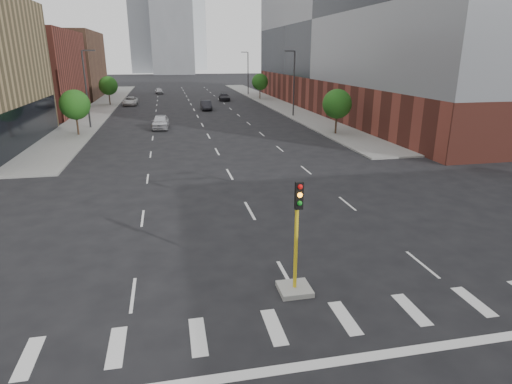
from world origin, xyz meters
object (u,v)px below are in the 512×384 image
object	(u,v)px
car_mid_right	(206,105)
car_distant	(159,91)
median_traffic_signal	(295,269)
car_deep_right	(224,97)
car_far_left	(130,101)
car_near_left	(160,122)

from	to	relation	value
car_mid_right	car_distant	xyz separation A→B (m)	(-7.67, 31.35, -0.08)
median_traffic_signal	car_deep_right	xyz separation A→B (m)	(6.71, 70.06, -0.27)
car_far_left	median_traffic_signal	bearing A→B (deg)	-80.30
car_far_left	car_distant	bearing A→B (deg)	78.39
car_mid_right	car_deep_right	world-z (taller)	car_mid_right
car_near_left	car_mid_right	distance (m)	18.59
car_deep_right	car_far_left	bearing A→B (deg)	-162.32
car_deep_right	car_near_left	bearing A→B (deg)	-107.66
car_mid_right	car_far_left	world-z (taller)	car_mid_right
median_traffic_signal	car_near_left	size ratio (longest dim) A/B	0.91
median_traffic_signal	car_near_left	world-z (taller)	median_traffic_signal
median_traffic_signal	car_distant	bearing A→B (deg)	93.74
car_deep_right	car_distant	world-z (taller)	car_deep_right
car_near_left	car_deep_right	xyz separation A→B (m)	(11.87, 30.93, -0.12)
car_mid_right	car_near_left	bearing A→B (deg)	-112.55
car_mid_right	car_distant	distance (m)	32.28
median_traffic_signal	car_mid_right	size ratio (longest dim) A/B	0.97
car_near_left	car_distant	size ratio (longest dim) A/B	1.23
median_traffic_signal	car_deep_right	bearing A→B (deg)	84.53
car_distant	car_near_left	bearing A→B (deg)	-95.52
car_mid_right	car_deep_right	size ratio (longest dim) A/B	0.94
car_near_left	median_traffic_signal	bearing A→B (deg)	-78.70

